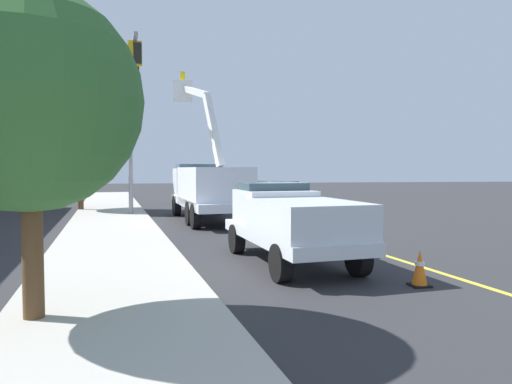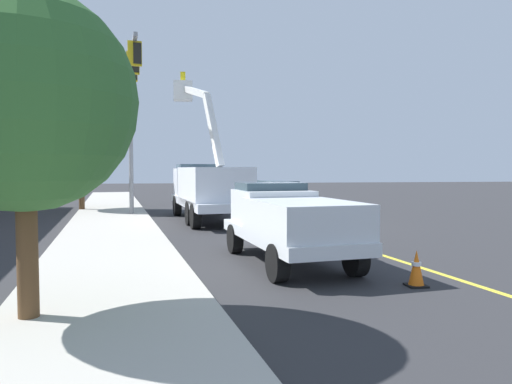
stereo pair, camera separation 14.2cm
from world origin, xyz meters
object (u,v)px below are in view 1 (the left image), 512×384
utility_bucket_truck (208,186)px  traffic_cone_mid_front (279,223)px  passing_minivan (277,192)px  traffic_cone_mid_rear (226,205)px  traffic_cone_leading (420,268)px  service_pickup_truck (291,221)px  traffic_signal_mast (132,94)px

utility_bucket_truck → traffic_cone_mid_front: (-4.64, -2.46, -1.27)m
passing_minivan → traffic_cone_mid_front: 11.65m
traffic_cone_mid_rear → traffic_cone_leading: bearing=-172.8°
utility_bucket_truck → traffic_cone_leading: 13.80m
passing_minivan → traffic_cone_leading: bearing=176.5°
service_pickup_truck → traffic_cone_mid_rear: service_pickup_truck is taller
passing_minivan → traffic_cone_mid_rear: size_ratio=6.43×
traffic_cone_mid_rear → utility_bucket_truck: bearing=163.7°
utility_bucket_truck → passing_minivan: 8.30m
traffic_cone_mid_front → traffic_signal_mast: bearing=47.0°
traffic_cone_leading → traffic_cone_mid_front: bearing=7.4°
passing_minivan → utility_bucket_truck: bearing=144.7°
service_pickup_truck → traffic_signal_mast: traffic_signal_mast is taller
utility_bucket_truck → service_pickup_truck: 10.64m
utility_bucket_truck → traffic_cone_leading: (-13.27, -3.58, -1.24)m
traffic_cone_mid_front → service_pickup_truck: bearing=170.5°
service_pickup_truck → traffic_cone_mid_rear: 15.09m
traffic_signal_mast → utility_bucket_truck: bearing=-104.7°
utility_bucket_truck → passing_minivan: utility_bucket_truck is taller
traffic_cone_mid_rear → traffic_cone_mid_front: bearing=-173.0°
utility_bucket_truck → service_pickup_truck: size_ratio=1.45×
service_pickup_truck → traffic_signal_mast: bearing=23.6°
traffic_cone_leading → passing_minivan: bearing=-3.5°
traffic_cone_mid_front → traffic_signal_mast: size_ratio=0.08×
utility_bucket_truck → traffic_signal_mast: bearing=75.3°
traffic_signal_mast → service_pickup_truck: bearing=-156.4°
utility_bucket_truck → traffic_cone_mid_rear: size_ratio=10.86×
traffic_cone_mid_rear → traffic_signal_mast: size_ratio=0.09×
traffic_cone_mid_front → traffic_cone_mid_rear: bearing=7.0°
passing_minivan → traffic_cone_mid_rear: bearing=122.5°
traffic_cone_mid_rear → traffic_signal_mast: traffic_signal_mast is taller
service_pickup_truck → traffic_cone_mid_front: service_pickup_truck is taller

